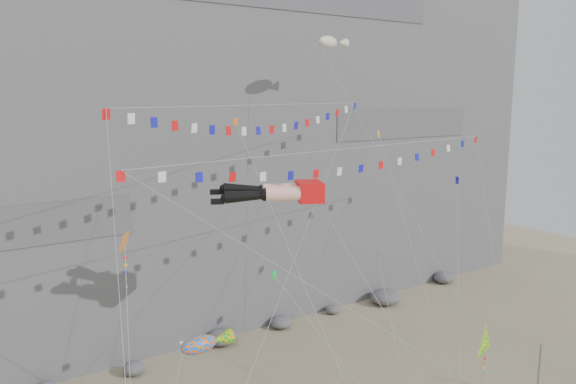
% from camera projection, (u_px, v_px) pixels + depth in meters
% --- Properties ---
extents(cliff, '(80.00, 28.00, 50.00)m').
position_uv_depth(cliff, '(147.00, 53.00, 55.60)').
color(cliff, slate).
rests_on(cliff, ground).
extents(talus_boulders, '(60.00, 3.00, 1.20)m').
position_uv_depth(talus_boulders, '(222.00, 337.00, 47.52)').
color(talus_boulders, slate).
rests_on(talus_boulders, ground).
extents(anchor_pole_right, '(0.12, 0.12, 4.00)m').
position_uv_depth(anchor_pole_right, '(539.00, 372.00, 38.77)').
color(anchor_pole_right, gray).
rests_on(anchor_pole_right, ground).
extents(legs_kite, '(8.54, 16.59, 20.15)m').
position_uv_depth(legs_kite, '(279.00, 192.00, 34.32)').
color(legs_kite, red).
rests_on(legs_kite, ground).
extents(flag_banner_upper, '(26.27, 18.77, 28.40)m').
position_uv_depth(flag_banner_upper, '(265.00, 105.00, 37.22)').
color(flag_banner_upper, red).
rests_on(flag_banner_upper, ground).
extents(flag_banner_lower, '(32.90, 11.33, 20.73)m').
position_uv_depth(flag_banner_lower, '(351.00, 149.00, 37.74)').
color(flag_banner_lower, red).
rests_on(flag_banner_lower, ground).
extents(harlequin_kite, '(3.62, 8.73, 16.01)m').
position_uv_depth(harlequin_kite, '(125.00, 243.00, 27.20)').
color(harlequin_kite, red).
rests_on(harlequin_kite, ground).
extents(fish_windsock, '(7.05, 4.52, 11.16)m').
position_uv_depth(fish_windsock, '(199.00, 345.00, 26.83)').
color(fish_windsock, '#E75D0B').
rests_on(fish_windsock, ground).
extents(delta_kite, '(6.23, 4.81, 9.37)m').
position_uv_depth(delta_kite, '(486.00, 345.00, 32.10)').
color(delta_kite, '#E1AE0B').
rests_on(delta_kite, ground).
extents(blimp_windsock, '(7.91, 14.96, 29.09)m').
position_uv_depth(blimp_windsock, '(329.00, 43.00, 44.05)').
color(blimp_windsock, beige).
rests_on(blimp_windsock, ground).
extents(small_kite_a, '(1.57, 15.35, 24.21)m').
position_uv_depth(small_kite_a, '(239.00, 131.00, 34.74)').
color(small_kite_a, '#F25A14').
rests_on(small_kite_a, ground).
extents(small_kite_b, '(7.15, 11.46, 15.65)m').
position_uv_depth(small_kite_b, '(378.00, 256.00, 41.05)').
color(small_kite_b, purple).
rests_on(small_kite_b, ground).
extents(small_kite_c, '(5.10, 10.25, 15.00)m').
position_uv_depth(small_kite_c, '(277.00, 279.00, 32.44)').
color(small_kite_c, green).
rests_on(small_kite_c, ground).
extents(small_kite_d, '(7.35, 16.55, 24.73)m').
position_uv_depth(small_kite_d, '(380.00, 139.00, 43.81)').
color(small_kite_d, '#FFB015').
rests_on(small_kite_d, ground).
extents(small_kite_e, '(10.00, 9.43, 19.41)m').
position_uv_depth(small_kite_e, '(457.00, 184.00, 41.36)').
color(small_kite_e, '#1315A7').
rests_on(small_kite_e, ground).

